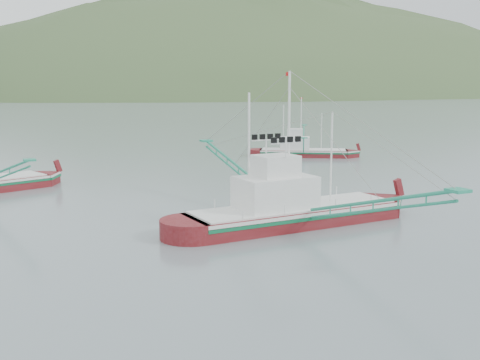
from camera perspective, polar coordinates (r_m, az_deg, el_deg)
name	(u,v)px	position (r m, az deg, el deg)	size (l,w,h in m)	color
ground	(278,237)	(42.81, 3.61, -5.40)	(1200.00, 1200.00, 0.00)	slate
main_boat	(291,202)	(45.94, 4.87, -2.09)	(17.27, 31.02, 12.55)	#5F0E12
bg_boat_right	(303,143)	(88.37, 6.00, 3.49)	(16.11, 21.00, 9.35)	#5F0E12
headland_right	(268,94)	(533.96, 2.68, 8.13)	(684.00, 432.00, 306.00)	#3A5129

